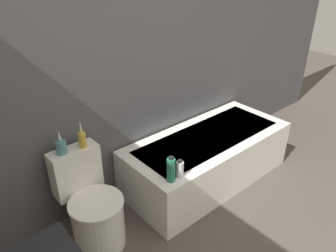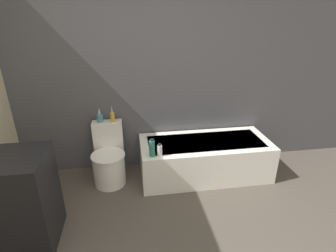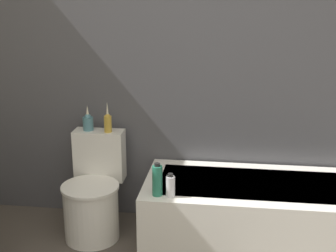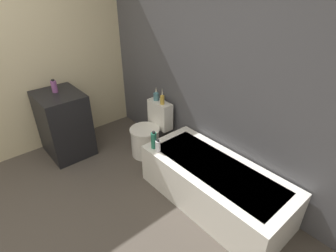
# 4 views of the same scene
# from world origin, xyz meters

# --- Properties ---
(ground_plane) EXTENTS (12.00, 12.00, 0.00)m
(ground_plane) POSITION_xyz_m (0.00, 0.00, 0.00)
(ground_plane) COLOR #4C443D
(wall_back_tiled) EXTENTS (6.40, 0.06, 2.60)m
(wall_back_tiled) POSITION_xyz_m (0.00, 2.17, 1.30)
(wall_back_tiled) COLOR #4C4C51
(wall_back_tiled) RESTS_ON ground_plane
(wall_left_painted) EXTENTS (0.06, 6.40, 2.60)m
(wall_left_painted) POSITION_xyz_m (-1.63, 0.80, 1.30)
(wall_left_painted) COLOR beige
(wall_left_painted) RESTS_ON ground_plane
(bathtub) EXTENTS (1.65, 0.73, 0.48)m
(bathtub) POSITION_xyz_m (0.75, 1.75, 0.24)
(bathtub) COLOR white
(bathtub) RESTS_ON ground
(toilet) EXTENTS (0.41, 0.55, 0.73)m
(toilet) POSITION_xyz_m (-0.47, 1.80, 0.29)
(toilet) COLOR white
(toilet) RESTS_ON ground
(vanity_counter) EXTENTS (0.67, 0.55, 0.89)m
(vanity_counter) POSITION_xyz_m (-1.25, 0.93, 0.45)
(vanity_counter) COLOR black
(vanity_counter) RESTS_ON ground
(soap_bottle_glass) EXTENTS (0.07, 0.07, 0.17)m
(soap_bottle_glass) POSITION_xyz_m (-1.32, 0.94, 0.97)
(soap_bottle_glass) COLOR #8C4C8C
(soap_bottle_glass) RESTS_ON vanity_counter
(vase_gold) EXTENTS (0.08, 0.08, 0.19)m
(vase_gold) POSITION_xyz_m (-0.55, 2.00, 0.79)
(vase_gold) COLOR teal
(vase_gold) RESTS_ON toilet
(vase_silver) EXTENTS (0.06, 0.06, 0.23)m
(vase_silver) POSITION_xyz_m (-0.39, 1.98, 0.80)
(vase_silver) COLOR gold
(vase_silver) RESTS_ON toilet
(shampoo_bottle_tall) EXTENTS (0.07, 0.07, 0.22)m
(shampoo_bottle_tall) POSITION_xyz_m (0.05, 1.49, 0.58)
(shampoo_bottle_tall) COLOR #267259
(shampoo_bottle_tall) RESTS_ON bathtub
(shampoo_bottle_short) EXTENTS (0.06, 0.06, 0.15)m
(shampoo_bottle_short) POSITION_xyz_m (0.13, 1.48, 0.55)
(shampoo_bottle_short) COLOR silver
(shampoo_bottle_short) RESTS_ON bathtub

